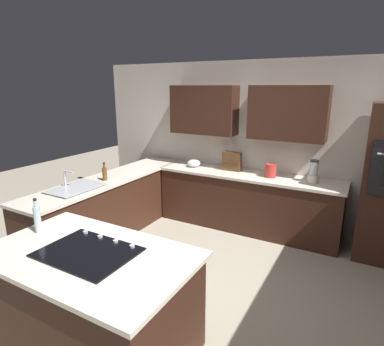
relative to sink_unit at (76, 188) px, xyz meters
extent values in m
plane|color=#9E937F|center=(-1.83, -0.09, -0.92)|extent=(14.00, 14.00, 0.00)
cube|color=silver|center=(-1.83, -2.19, 0.38)|extent=(6.00, 0.10, 2.60)
cube|color=#381E14|center=(-2.23, -1.97, 0.92)|extent=(1.10, 0.34, 0.77)
cube|color=#381E14|center=(-0.88, -1.97, 0.92)|extent=(1.10, 0.34, 0.77)
cube|color=#381E14|center=(-1.73, -1.81, -0.49)|extent=(2.80, 0.60, 0.86)
cube|color=silver|center=(-1.73, -1.81, -0.04)|extent=(2.84, 0.64, 0.04)
cube|color=#381E14|center=(-0.01, -0.64, -0.49)|extent=(0.60, 2.90, 0.86)
cube|color=silver|center=(-0.01, -0.64, -0.04)|extent=(0.64, 2.94, 0.04)
cube|color=#381E14|center=(-1.42, 1.13, -0.49)|extent=(1.66, 0.96, 0.86)
cube|color=silver|center=(-1.42, 1.13, -0.04)|extent=(1.74, 1.04, 0.04)
cube|color=#515456|center=(-0.01, -0.17, -0.01)|extent=(0.40, 0.30, 0.02)
cube|color=#515456|center=(-0.01, 0.17, -0.01)|extent=(0.40, 0.30, 0.02)
cube|color=#B7BABF|center=(-0.01, 0.00, 0.00)|extent=(0.46, 0.70, 0.01)
cylinder|color=#B7BABF|center=(0.19, 0.00, 0.09)|extent=(0.03, 0.03, 0.22)
cylinder|color=#B7BABF|center=(0.11, 0.00, 0.20)|extent=(0.18, 0.02, 0.02)
cube|color=black|center=(-1.42, 1.13, -0.01)|extent=(0.76, 0.56, 0.01)
cylinder|color=#B2B2B7|center=(-1.69, 0.90, 0.01)|extent=(0.04, 0.04, 0.02)
cylinder|color=#B2B2B7|center=(-1.51, 0.90, 0.01)|extent=(0.04, 0.04, 0.02)
cylinder|color=#B2B2B7|center=(-1.33, 0.90, 0.01)|extent=(0.04, 0.04, 0.02)
cylinder|color=#B2B2B7|center=(-1.15, 0.90, 0.01)|extent=(0.04, 0.04, 0.02)
cylinder|color=beige|center=(-2.68, -1.81, 0.04)|extent=(0.15, 0.15, 0.11)
cylinder|color=silver|center=(-2.68, -1.81, 0.19)|extent=(0.11, 0.11, 0.19)
cylinder|color=black|center=(-2.68, -1.81, 0.30)|extent=(0.12, 0.12, 0.03)
ellipsoid|color=white|center=(-0.78, -1.81, 0.04)|extent=(0.22, 0.22, 0.12)
cube|color=brown|center=(-1.43, -1.89, 0.13)|extent=(0.30, 0.10, 0.30)
cube|color=brown|center=(-1.43, -1.83, 0.13)|extent=(0.29, 0.02, 0.02)
cylinder|color=red|center=(-2.08, -1.81, 0.08)|extent=(0.17, 0.17, 0.20)
cylinder|color=brown|center=(-0.06, -0.48, 0.07)|extent=(0.07, 0.07, 0.18)
cylinder|color=brown|center=(-0.06, -0.48, 0.19)|extent=(0.03, 0.03, 0.06)
cylinder|color=black|center=(-0.06, -0.48, 0.23)|extent=(0.03, 0.03, 0.02)
cylinder|color=silver|center=(-0.74, 1.08, 0.11)|extent=(0.06, 0.06, 0.25)
cylinder|color=silver|center=(-0.74, 1.08, 0.26)|extent=(0.03, 0.03, 0.06)
cylinder|color=black|center=(-0.74, 1.08, 0.30)|extent=(0.03, 0.03, 0.02)
camera|label=1|loc=(-3.29, 2.75, 1.28)|focal=29.86mm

